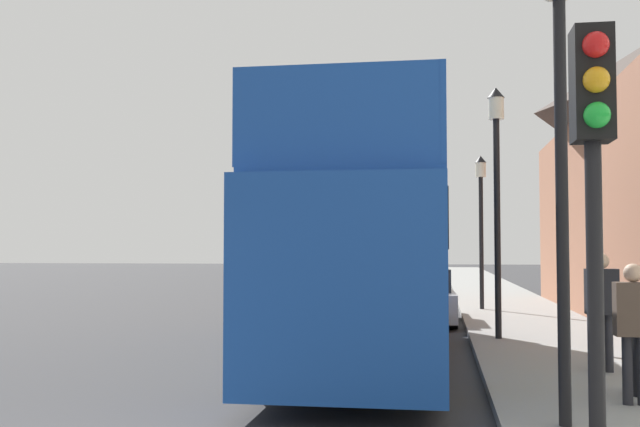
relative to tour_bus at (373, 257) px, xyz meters
The scene contains 10 objects.
ground_plane 13.61m from the tour_bus, 105.06° to the left, with size 144.00×144.00×0.00m, color #333335.
sidewalk 10.72m from the tour_bus, 71.39° to the left, with size 3.26×108.00×0.14m.
tour_bus is the anchor object (origin of this frame).
parked_car_ahead_of_bus 7.24m from the tour_bus, 85.41° to the left, with size 1.99×4.41×1.45m.
pedestrian_second 4.97m from the tour_bus, 46.65° to the right, with size 0.43×0.24×1.65m.
pedestrian_third 3.76m from the tour_bus, 18.46° to the right, with size 0.46×0.25×1.77m.
traffic_signal 7.60m from the tour_bus, 72.71° to the right, with size 0.28×0.42×3.46m.
lamp_post_nearest 5.66m from the tour_bus, 63.42° to the right, with size 0.35×0.35×5.17m.
lamp_post_second 4.11m from the tour_bus, 50.99° to the left, with size 0.35×0.35×5.18m.
lamp_post_third 10.88m from the tour_bus, 77.09° to the left, with size 0.35×0.35×4.70m.
Camera 1 is at (4.62, -4.92, 1.96)m, focal length 42.00 mm.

